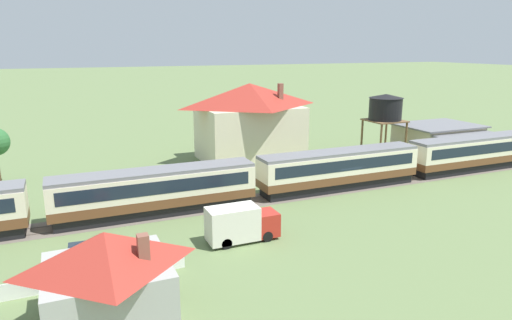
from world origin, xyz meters
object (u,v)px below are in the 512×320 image
cottage_red_roof_2 (108,276)px  station_house_red_roof (250,121)px  passenger_train (258,177)px  station_building (437,137)px  water_tower (385,108)px  parked_car_red (90,255)px  delivery_truck_red (240,224)px

cottage_red_roof_2 → station_house_red_roof: bearing=55.9°
passenger_train → station_house_red_roof: bearing=70.3°
station_building → water_tower: bearing=171.7°
station_house_red_roof → passenger_train: bearing=-109.7°
parked_car_red → water_tower: bearing=28.8°
station_building → station_house_red_roof: 26.47m
cottage_red_roof_2 → station_building: bearing=27.9°
water_tower → delivery_truck_red: bearing=-146.0°
station_house_red_roof → delivery_truck_red: (-10.28, -23.08, -3.62)m
station_house_red_roof → delivery_truck_red: station_house_red_roof is taller
passenger_train → parked_car_red: 17.21m
station_building → cottage_red_roof_2: cottage_red_roof_2 is taller
station_building → parked_car_red: (-46.47, -16.94, -1.22)m
station_house_red_roof → cottage_red_roof_2: (-20.23, -29.88, -2.38)m
passenger_train → station_house_red_roof: (5.38, 15.03, 2.78)m
station_house_red_roof → parked_car_red: 30.96m
passenger_train → station_building: (31.06, 9.44, -0.34)m
passenger_train → water_tower: water_tower is taller
cottage_red_roof_2 → delivery_truck_red: cottage_red_roof_2 is taller
passenger_train → station_building: size_ratio=6.84×
cottage_red_roof_2 → delivery_truck_red: size_ratio=1.24×
passenger_train → delivery_truck_red: bearing=-121.3°
cottage_red_roof_2 → passenger_train: bearing=45.0°
cottage_red_roof_2 → parked_car_red: size_ratio=1.37×
water_tower → cottage_red_roof_2: water_tower is taller
station_house_red_roof → parked_car_red: size_ratio=2.69×
station_house_red_roof → water_tower: bearing=-14.1°
station_house_red_roof → water_tower: size_ratio=1.62×
station_building → parked_car_red: 49.47m
passenger_train → cottage_red_roof_2: (-14.85, -14.85, 0.40)m
station_house_red_roof → parked_car_red: station_house_red_roof is taller
station_house_red_roof → water_tower: (17.43, -4.39, 1.20)m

